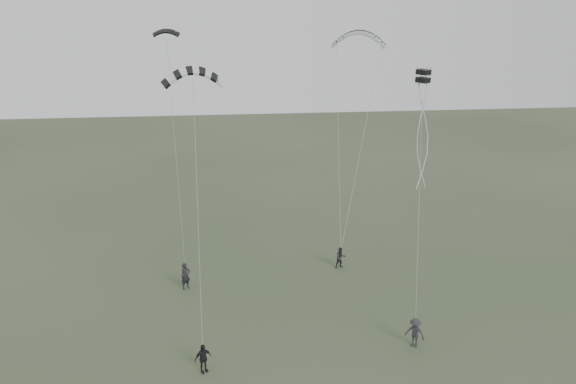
{
  "coord_description": "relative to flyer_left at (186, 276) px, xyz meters",
  "views": [
    {
      "loc": [
        -3.13,
        -26.16,
        17.34
      ],
      "look_at": [
        0.69,
        6.05,
        6.7
      ],
      "focal_mm": 35.0,
      "sensor_mm": 36.0,
      "label": 1
    }
  ],
  "objects": [
    {
      "name": "flyer_left",
      "position": [
        0.0,
        0.0,
        0.0
      ],
      "size": [
        0.78,
        0.71,
        1.79
      ],
      "primitive_type": "imported",
      "rotation": [
        0.0,
        0.0,
        0.57
      ],
      "color": "black",
      "rests_on": "ground"
    },
    {
      "name": "kite_striped",
      "position": [
        1.26,
        -2.5,
        13.31
      ],
      "size": [
        3.34,
        1.57,
        1.46
      ],
      "primitive_type": null,
      "rotation": [
        0.38,
        0.0,
        0.11
      ],
      "color": "black",
      "rests_on": "flyer_center"
    },
    {
      "name": "kite_pale_large",
      "position": [
        13.03,
        8.95,
        14.72
      ],
      "size": [
        4.25,
        2.33,
        1.79
      ],
      "primitive_type": null,
      "rotation": [
        0.15,
        0.0,
        -0.31
      ],
      "color": "#A1A3A6",
      "rests_on": "flyer_right"
    },
    {
      "name": "kite_dark_small",
      "position": [
        -0.48,
        2.78,
        15.14
      ],
      "size": [
        1.6,
        0.7,
        0.66
      ],
      "primitive_type": null,
      "rotation": [
        0.41,
        0.0,
        -0.04
      ],
      "color": "black",
      "rests_on": "flyer_left"
    },
    {
      "name": "ground",
      "position": [
        5.86,
        -7.1,
        -0.89
      ],
      "size": [
        140.0,
        140.0,
        0.0
      ],
      "primitive_type": "plane",
      "color": "#324129",
      "rests_on": "ground"
    },
    {
      "name": "flyer_far",
      "position": [
        12.55,
        -8.09,
        -0.06
      ],
      "size": [
        1.23,
        1.15,
        1.67
      ],
      "primitive_type": "imported",
      "rotation": [
        0.0,
        0.0,
        -0.66
      ],
      "color": "#27272C",
      "rests_on": "ground"
    },
    {
      "name": "kite_box",
      "position": [
        14.06,
        -2.37,
        12.83
      ],
      "size": [
        0.92,
        0.93,
        0.75
      ],
      "primitive_type": null,
      "rotation": [
        0.06,
        0.0,
        0.68
      ],
      "color": "black",
      "rests_on": "flyer_far"
    },
    {
      "name": "flyer_center",
      "position": [
        1.34,
        -8.99,
        -0.12
      ],
      "size": [
        0.97,
        0.74,
        1.54
      ],
      "primitive_type": "imported",
      "rotation": [
        0.0,
        0.0,
        0.47
      ],
      "color": "black",
      "rests_on": "ground"
    },
    {
      "name": "flyer_right",
      "position": [
        10.6,
        1.86,
        -0.13
      ],
      "size": [
        0.84,
        0.71,
        1.52
      ],
      "primitive_type": "imported",
      "rotation": [
        0.0,
        0.0,
        0.19
      ],
      "color": "#232428",
      "rests_on": "ground"
    }
  ]
}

